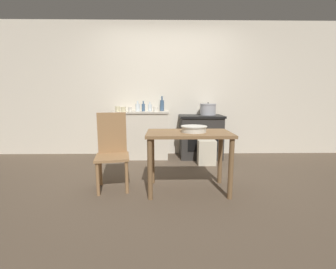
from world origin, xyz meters
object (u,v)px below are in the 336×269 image
(bottle_far_left, at_px, (150,108))
(bottle_center_left, at_px, (138,107))
(mixing_bowl_large, at_px, (194,129))
(bottle_left, at_px, (143,107))
(stock_pot, at_px, (208,109))
(cup_right, at_px, (118,109))
(flour_sack, at_px, (207,152))
(cup_center_right, at_px, (130,110))
(cup_center, at_px, (156,110))
(stove, at_px, (201,136))
(work_table, at_px, (189,143))
(chair, at_px, (112,149))
(cup_mid_right, at_px, (123,109))
(bottle_mid_left, at_px, (162,105))

(bottle_far_left, relative_size, bottle_center_left, 0.92)
(mixing_bowl_large, relative_size, bottle_left, 1.59)
(stock_pot, bearing_deg, cup_right, -177.15)
(stock_pot, relative_size, mixing_bowl_large, 0.99)
(flour_sack, bearing_deg, bottle_left, 151.95)
(cup_center_right, bearing_deg, cup_center, 6.12)
(stove, relative_size, flour_sack, 1.92)
(stove, xyz_separation_m, bottle_far_left, (-0.96, 0.06, 0.54))
(bottle_far_left, distance_m, cup_right, 0.59)
(work_table, xyz_separation_m, cup_center, (-0.44, 1.45, 0.32))
(stock_pot, bearing_deg, chair, -134.87)
(bottle_far_left, height_order, cup_mid_right, bottle_far_left)
(flour_sack, relative_size, mixing_bowl_large, 1.35)
(cup_mid_right, bearing_deg, mixing_bowl_large, -53.16)
(work_table, bearing_deg, bottle_far_left, 109.01)
(work_table, xyz_separation_m, flour_sack, (0.43, 1.07, -0.39))
(stock_pot, bearing_deg, bottle_mid_left, 170.75)
(flour_sack, xyz_separation_m, cup_center, (-0.87, 0.38, 0.71))
(cup_mid_right, relative_size, cup_right, 0.93)
(work_table, bearing_deg, stove, 75.71)
(stove, bearing_deg, stock_pot, 23.32)
(cup_mid_right, distance_m, cup_right, 0.15)
(flour_sack, height_order, mixing_bowl_large, mixing_bowl_large)
(cup_mid_right, bearing_deg, bottle_left, 33.07)
(stock_pot, height_order, bottle_mid_left, bottle_mid_left)
(flour_sack, height_order, cup_center, cup_center)
(bottle_far_left, xyz_separation_m, bottle_mid_left, (0.23, 0.14, 0.04))
(bottle_left, bearing_deg, mixing_bowl_large, -65.98)
(bottle_left, bearing_deg, cup_mid_right, -146.93)
(work_table, bearing_deg, cup_center_right, 122.56)
(bottle_mid_left, height_order, cup_center_right, bottle_mid_left)
(chair, height_order, bottle_far_left, bottle_far_left)
(cup_center, bearing_deg, stove, 7.26)
(stock_pot, xyz_separation_m, bottle_far_left, (-1.09, -0.00, 0.03))
(stove, xyz_separation_m, bottle_center_left, (-1.19, 0.09, 0.54))
(flour_sack, xyz_separation_m, bottle_left, (-1.11, 0.59, 0.74))
(stock_pot, height_order, cup_mid_right, stock_pot)
(cup_right, bearing_deg, stove, 0.92)
(stock_pot, height_order, cup_right, stock_pot)
(bottle_mid_left, xyz_separation_m, bottle_center_left, (-0.46, -0.11, -0.03))
(stove, relative_size, stock_pot, 2.63)
(bottle_mid_left, distance_m, cup_center, 0.33)
(mixing_bowl_large, relative_size, cup_right, 3.15)
(chair, height_order, flour_sack, chair)
(bottle_far_left, relative_size, cup_center, 2.05)
(flour_sack, xyz_separation_m, bottle_center_left, (-1.22, 0.58, 0.74))
(stove, relative_size, work_table, 0.81)
(cup_center_right, distance_m, cup_mid_right, 0.13)
(flour_sack, distance_m, bottle_far_left, 1.34)
(bottle_mid_left, bearing_deg, bottle_far_left, -147.98)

